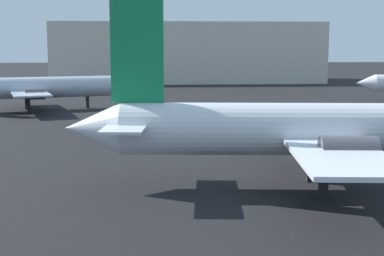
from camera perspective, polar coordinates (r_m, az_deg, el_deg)
airplane_at_gate at (r=33.65m, az=14.19°, el=-0.11°), size 32.41×21.76×11.37m
airplane_distant at (r=77.16m, az=-15.82°, el=3.95°), size 27.18×18.53×8.77m
terminal_building at (r=138.97m, az=-0.53°, el=7.67°), size 62.45×27.01×13.95m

